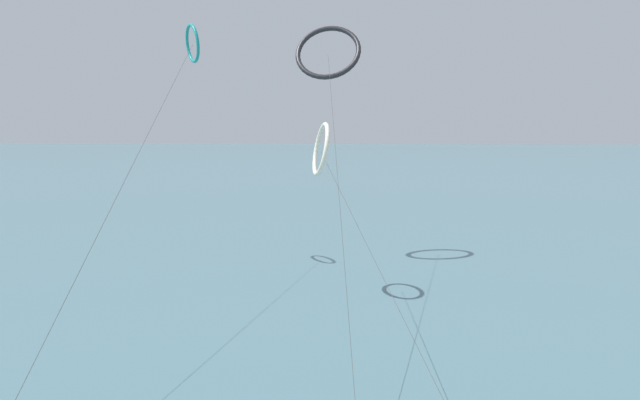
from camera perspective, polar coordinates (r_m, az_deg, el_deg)
name	(u,v)px	position (r m, az deg, el deg)	size (l,w,h in m)	color
sea_water	(334,176)	(112.41, 1.41, 2.38)	(400.00, 200.00, 0.08)	#476B75
kite_ivory	(321,150)	(39.45, 0.10, 5.00)	(7.29, 21.38, 12.26)	silver
kite_charcoal	(328,52)	(49.63, 0.80, 14.36)	(6.03, 35.18, 20.17)	black
kite_teal	(192,44)	(48.79, -12.52, 14.76)	(2.04, 36.53, 19.83)	teal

